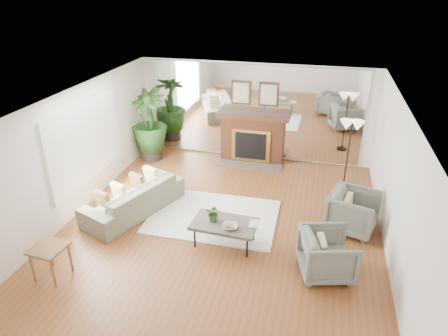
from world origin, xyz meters
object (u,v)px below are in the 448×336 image
(sofa, at_px, (134,198))
(floor_lamp, at_px, (351,131))
(armchair_back, at_px, (353,211))
(fireplace, at_px, (252,137))
(side_table, at_px, (49,252))
(armchair_front, at_px, (327,254))
(potted_ficus, at_px, (149,123))
(coffee_table, at_px, (224,224))

(sofa, height_order, floor_lamp, floor_lamp)
(sofa, relative_size, armchair_back, 2.52)
(fireplace, height_order, armchair_back, fireplace)
(side_table, bearing_deg, armchair_front, 14.89)
(fireplace, relative_size, potted_ficus, 1.10)
(side_table, height_order, floor_lamp, floor_lamp)
(armchair_back, bearing_deg, sofa, 111.64)
(sofa, xyz_separation_m, side_table, (-0.42, -2.14, 0.16))
(armchair_back, distance_m, side_table, 5.38)
(sofa, distance_m, armchair_front, 3.99)
(armchair_back, bearing_deg, armchair_front, 178.27)
(armchair_back, bearing_deg, coffee_table, 131.22)
(coffee_table, relative_size, side_table, 2.06)
(sofa, relative_size, floor_lamp, 1.37)
(potted_ficus, bearing_deg, armchair_back, -22.97)
(coffee_table, distance_m, side_table, 2.90)
(fireplace, xyz_separation_m, armchair_back, (2.44, -2.69, -0.26))
(coffee_table, distance_m, floor_lamp, 3.66)
(coffee_table, xyz_separation_m, armchair_front, (1.79, -0.36, -0.04))
(fireplace, height_order, coffee_table, fireplace)
(armchair_front, bearing_deg, armchair_back, -33.13)
(fireplace, distance_m, sofa, 3.65)
(fireplace, distance_m, floor_lamp, 2.61)
(armchair_back, relative_size, floor_lamp, 0.54)
(fireplace, height_order, sofa, fireplace)
(fireplace, xyz_separation_m, side_table, (-2.30, -5.24, -0.18))
(fireplace, bearing_deg, sofa, -121.19)
(fireplace, distance_m, side_table, 5.73)
(coffee_table, height_order, armchair_back, armchair_back)
(sofa, height_order, armchair_front, armchair_front)
(fireplace, bearing_deg, floor_lamp, -21.85)
(armchair_front, bearing_deg, floor_lamp, -21.63)
(floor_lamp, bearing_deg, sofa, -152.75)
(coffee_table, distance_m, sofa, 2.17)
(sofa, bearing_deg, fireplace, 170.04)
(fireplace, height_order, floor_lamp, fireplace)
(floor_lamp, bearing_deg, armchair_front, -96.39)
(coffee_table, bearing_deg, armchair_back, 25.07)
(armchair_front, bearing_deg, coffee_table, 63.40)
(armchair_back, relative_size, armchair_front, 1.04)
(armchair_front, relative_size, potted_ficus, 0.45)
(fireplace, relative_size, sofa, 0.93)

